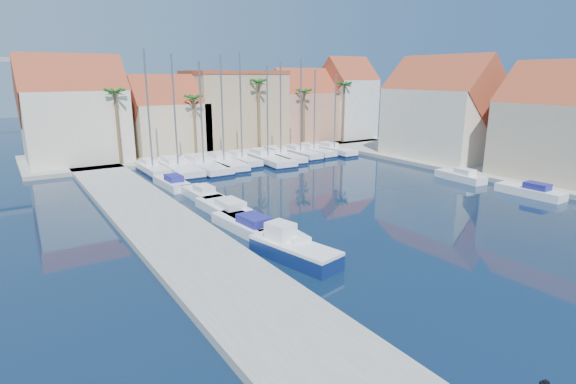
# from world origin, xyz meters

# --- Properties ---
(ground) EXTENTS (260.00, 260.00, 0.00)m
(ground) POSITION_xyz_m (0.00, 0.00, 0.00)
(ground) COLOR black
(ground) RESTS_ON ground
(quay_west) EXTENTS (6.00, 77.00, 0.50)m
(quay_west) POSITION_xyz_m (-9.00, 13.50, 0.25)
(quay_west) COLOR gray
(quay_west) RESTS_ON ground
(shore_north) EXTENTS (54.00, 16.00, 0.50)m
(shore_north) POSITION_xyz_m (10.00, 48.00, 0.25)
(shore_north) COLOR gray
(shore_north) RESTS_ON ground
(shore_east) EXTENTS (12.00, 60.00, 0.50)m
(shore_east) POSITION_xyz_m (32.00, 15.00, 0.25)
(shore_east) COLOR gray
(shore_east) RESTS_ON ground
(fishing_boat) EXTENTS (3.41, 6.62, 2.21)m
(fishing_boat) POSITION_xyz_m (-3.92, 5.98, 0.73)
(fishing_boat) COLOR navy
(fishing_boat) RESTS_ON ground
(motorboat_west_0) EXTENTS (2.12, 5.97, 1.40)m
(motorboat_west_0) POSITION_xyz_m (-3.34, 7.11, 0.51)
(motorboat_west_0) COLOR white
(motorboat_west_0) RESTS_ON ground
(motorboat_west_1) EXTENTS (2.98, 7.44, 1.40)m
(motorboat_west_1) POSITION_xyz_m (-3.72, 12.10, 0.51)
(motorboat_west_1) COLOR white
(motorboat_west_1) RESTS_ON ground
(motorboat_west_2) EXTENTS (2.66, 7.54, 1.40)m
(motorboat_west_2) POSITION_xyz_m (-3.28, 16.90, 0.51)
(motorboat_west_2) COLOR white
(motorboat_west_2) RESTS_ON ground
(motorboat_west_3) EXTENTS (2.13, 6.17, 1.40)m
(motorboat_west_3) POSITION_xyz_m (-3.12, 22.70, 0.51)
(motorboat_west_3) COLOR white
(motorboat_west_3) RESTS_ON ground
(motorboat_west_4) EXTENTS (2.19, 6.27, 1.40)m
(motorboat_west_4) POSITION_xyz_m (-3.98, 28.63, 0.51)
(motorboat_west_4) COLOR white
(motorboat_west_4) RESTS_ON ground
(motorboat_east_0) EXTENTS (2.15, 6.27, 1.40)m
(motorboat_east_0) POSITION_xyz_m (24.00, 6.36, 0.51)
(motorboat_east_0) COLOR white
(motorboat_east_0) RESTS_ON ground
(motorboat_east_1) EXTENTS (2.28, 5.92, 1.40)m
(motorboat_east_1) POSITION_xyz_m (23.99, 14.28, 0.51)
(motorboat_east_1) COLOR white
(motorboat_east_1) RESTS_ON ground
(sailboat_0) EXTENTS (2.19, 8.14, 14.22)m
(sailboat_0) POSITION_xyz_m (-3.72, 36.78, 0.66)
(sailboat_0) COLOR white
(sailboat_0) RESTS_ON ground
(sailboat_1) EXTENTS (3.30, 11.68, 13.71)m
(sailboat_1) POSITION_xyz_m (-0.94, 36.04, 0.58)
(sailboat_1) COLOR white
(sailboat_1) RESTS_ON ground
(sailboat_2) EXTENTS (3.35, 11.90, 12.96)m
(sailboat_2) POSITION_xyz_m (2.14, 35.64, 0.57)
(sailboat_2) COLOR white
(sailboat_2) RESTS_ON ground
(sailboat_3) EXTENTS (3.74, 11.40, 13.72)m
(sailboat_3) POSITION_xyz_m (5.10, 35.96, 0.58)
(sailboat_3) COLOR white
(sailboat_3) RESTS_ON ground
(sailboat_4) EXTENTS (2.31, 8.43, 14.06)m
(sailboat_4) POSITION_xyz_m (7.83, 36.17, 0.65)
(sailboat_4) COLOR white
(sailboat_4) RESTS_ON ground
(sailboat_5) EXTENTS (3.77, 11.97, 12.45)m
(sailboat_5) POSITION_xyz_m (11.21, 35.44, 0.56)
(sailboat_5) COLOR white
(sailboat_5) RESTS_ON ground
(sailboat_6) EXTENTS (3.48, 11.00, 13.07)m
(sailboat_6) POSITION_xyz_m (13.81, 36.30, 0.58)
(sailboat_6) COLOR white
(sailboat_6) RESTS_ON ground
(sailboat_7) EXTENTS (2.45, 8.89, 13.57)m
(sailboat_7) POSITION_xyz_m (17.23, 36.42, 0.62)
(sailboat_7) COLOR white
(sailboat_7) RESTS_ON ground
(sailboat_8) EXTENTS (2.61, 8.92, 12.10)m
(sailboat_8) POSITION_xyz_m (19.85, 36.79, 0.60)
(sailboat_8) COLOR white
(sailboat_8) RESTS_ON ground
(sailboat_9) EXTENTS (2.46, 9.02, 11.50)m
(sailboat_9) POSITION_xyz_m (22.91, 35.91, 0.59)
(sailboat_9) COLOR white
(sailboat_9) RESTS_ON ground
(building_0) EXTENTS (12.30, 9.00, 13.50)m
(building_0) POSITION_xyz_m (-10.00, 47.00, 6.52)
(building_0) COLOR beige
(building_0) RESTS_ON shore_north
(building_1) EXTENTS (10.30, 8.00, 11.00)m
(building_1) POSITION_xyz_m (2.00, 47.00, 5.30)
(building_1) COLOR #C7AF8C
(building_1) RESTS_ON shore_north
(building_2) EXTENTS (14.20, 10.20, 11.50)m
(building_2) POSITION_xyz_m (13.00, 48.00, 6.26)
(building_2) COLOR tan
(building_2) RESTS_ON shore_north
(building_3) EXTENTS (10.30, 8.00, 12.00)m
(building_3) POSITION_xyz_m (25.00, 47.00, 5.86)
(building_3) COLOR tan
(building_3) RESTS_ON shore_north
(building_4) EXTENTS (8.30, 8.00, 14.00)m
(building_4) POSITION_xyz_m (34.00, 46.00, 6.97)
(building_4) COLOR silver
(building_4) RESTS_ON shore_north
(building_5) EXTENTS (9.00, 12.30, 12.50)m
(building_5) POSITION_xyz_m (32.00, 8.00, 5.96)
(building_5) COLOR #C7AF8C
(building_5) RESTS_ON shore_east
(building_6) EXTENTS (9.00, 14.30, 13.50)m
(building_6) POSITION_xyz_m (32.00, 24.00, 6.52)
(building_6) COLOR beige
(building_6) RESTS_ON shore_east
(palm_0) EXTENTS (2.60, 2.60, 10.15)m
(palm_0) POSITION_xyz_m (-6.00, 42.00, 9.08)
(palm_0) COLOR brown
(palm_0) RESTS_ON shore_north
(palm_1) EXTENTS (2.60, 2.60, 9.15)m
(palm_1) POSITION_xyz_m (4.00, 42.00, 8.14)
(palm_1) COLOR brown
(palm_1) RESTS_ON shore_north
(palm_2) EXTENTS (2.60, 2.60, 11.15)m
(palm_2) POSITION_xyz_m (14.00, 42.00, 10.02)
(palm_2) COLOR brown
(palm_2) RESTS_ON shore_north
(palm_3) EXTENTS (2.60, 2.60, 9.65)m
(palm_3) POSITION_xyz_m (22.00, 42.00, 8.61)
(palm_3) COLOR brown
(palm_3) RESTS_ON shore_north
(palm_4) EXTENTS (2.60, 2.60, 10.65)m
(palm_4) POSITION_xyz_m (30.00, 42.00, 9.55)
(palm_4) COLOR brown
(palm_4) RESTS_ON shore_north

